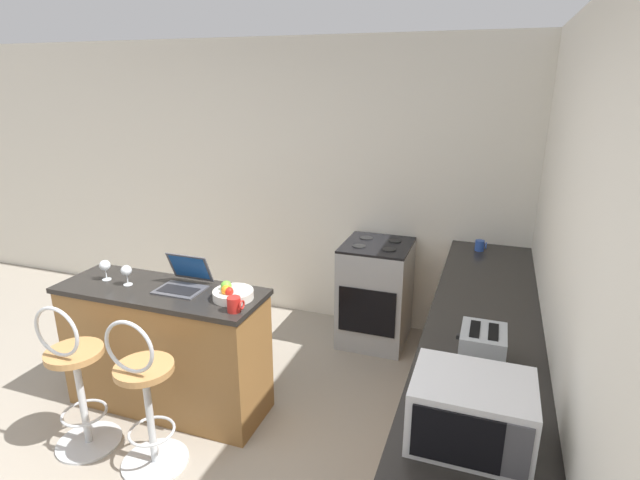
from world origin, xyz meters
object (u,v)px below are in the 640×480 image
Objects in this scene: laptop at (184,280)px; stove_range at (375,293)px; toaster at (482,347)px; mug_red at (234,304)px; bar_stool_far at (145,398)px; wine_glass_short at (126,271)px; fruit_bowl at (232,293)px; bar_stool_near at (76,381)px; microwave at (471,412)px; wine_glass_tall at (105,266)px; mug_blue at (480,246)px.

laptop is 1.75m from stove_range.
toaster reaches higher than mug_red.
bar_stool_far is at bearing -133.45° from mug_red.
bar_stool_far is at bearing -170.33° from toaster.
stove_range is at bearing 65.35° from bar_stool_far.
fruit_bowl is (0.78, 0.04, -0.06)m from wine_glass_short.
bar_stool_near is 0.88m from laptop.
wine_glass_short is at bearing 174.61° from toaster.
laptop is 0.40m from wine_glass_short.
bar_stool_far is 2.25× the size of microwave.
laptop is 1.94m from toaster.
toaster reaches higher than wine_glass_tall.
stove_range is 1.71m from mug_red.
bar_stool_near is 0.79m from wine_glass_tall.
toaster is at bearing -87.24° from mug_blue.
bar_stool_far is 1.91m from toaster.
microwave is 1.57m from mug_red.
bar_stool_near is at bearing -123.10° from laptop.
bar_stool_near is at bearing -91.40° from wine_glass_short.
wine_glass_short is 0.97× the size of wine_glass_tall.
bar_stool_far is 7.17× the size of wine_glass_short.
microwave is at bearing -26.51° from mug_red.
wine_glass_tall is (-2.51, 0.24, 0.01)m from toaster.
bar_stool_near is 3.90× the size of fruit_bowl.
laptop is at bearing 13.35° from wine_glass_short.
wine_glass_tall reaches higher than stove_range.
mug_red is at bearing -56.42° from fruit_bowl.
microwave is 4.42× the size of mug_red.
laptop is at bearing 154.37° from microwave.
wine_glass_short is at bearing -166.65° from laptop.
laptop is at bearing 170.81° from toaster.
wine_glass_short reaches higher than mug_red.
laptop is at bearing 6.64° from wine_glass_tall.
toaster is 1.81× the size of wine_glass_short.
mug_blue is at bearing 51.16° from mug_red.
wine_glass_tall reaches higher than fruit_bowl.
mug_blue reaches higher than stove_range.
mug_blue is at bearing 46.21° from fruit_bowl.
stove_range is (-0.91, 1.65, -0.54)m from toaster.
mug_blue is (-0.08, 1.76, -0.05)m from toaster.
stove_range is (1.41, 1.96, -0.02)m from bar_stool_near.
mug_blue is at bearing 38.39° from laptop.
stove_range is at bearing 54.26° from bar_stool_near.
fruit_bowl is at bearing 0.91° from wine_glass_tall.
stove_range is at bearing 111.62° from microwave.
toaster is at bearing -5.39° from wine_glass_short.
stove_range is at bearing 71.73° from mug_red.
bar_stool_far is at bearing -46.58° from wine_glass_short.
wine_glass_tall reaches higher than bar_stool_far.
fruit_bowl is at bearing 35.49° from bar_stool_near.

